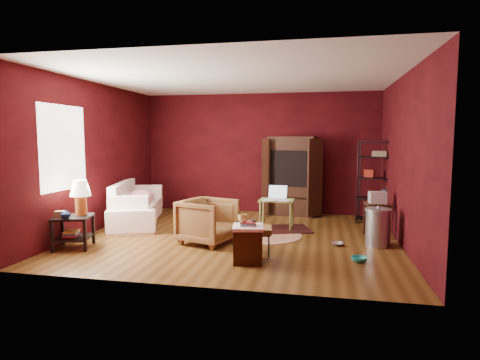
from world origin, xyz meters
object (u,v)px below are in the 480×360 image
object	(u,v)px
armchair	(208,219)
tv_armoire	(292,174)
hamper	(248,243)
wire_shelving	(379,179)
laptop_desk	(277,202)
side_table	(77,207)
sofa	(136,202)

from	to	relation	value
armchair	tv_armoire	distance (m)	3.10
hamper	wire_shelving	bearing A→B (deg)	54.87
armchair	laptop_desk	world-z (taller)	laptop_desk
armchair	laptop_desk	size ratio (longest dim) A/B	0.99
armchair	wire_shelving	xyz separation A→B (m)	(3.01, 2.19, 0.52)
side_table	hamper	bearing A→B (deg)	-4.65
sofa	armchair	bearing A→B (deg)	-143.97
wire_shelving	laptop_desk	bearing A→B (deg)	-143.22
side_table	wire_shelving	world-z (taller)	wire_shelving
hamper	tv_armoire	bearing A→B (deg)	84.69
tv_armoire	hamper	bearing A→B (deg)	-86.42
side_table	hamper	distance (m)	2.87
sofa	hamper	xyz separation A→B (m)	(2.75, -2.13, -0.17)
sofa	side_table	xyz separation A→B (m)	(-0.09, -1.90, 0.21)
hamper	laptop_desk	size ratio (longest dim) A/B	0.73
laptop_desk	tv_armoire	bearing A→B (deg)	84.26
armchair	wire_shelving	world-z (taller)	wire_shelving
sofa	laptop_desk	xyz separation A→B (m)	(2.92, 0.09, 0.07)
armchair	side_table	world-z (taller)	side_table
armchair	tv_armoire	size ratio (longest dim) A/B	0.46
hamper	wire_shelving	distance (m)	3.82
armchair	tv_armoire	xyz separation A→B (m)	(1.19, 2.81, 0.52)
sofa	tv_armoire	xyz separation A→B (m)	(3.10, 1.57, 0.49)
laptop_desk	wire_shelving	world-z (taller)	wire_shelving
sofa	side_table	world-z (taller)	side_table
laptop_desk	tv_armoire	size ratio (longest dim) A/B	0.46
laptop_desk	wire_shelving	size ratio (longest dim) A/B	0.49
side_table	wire_shelving	bearing A→B (deg)	29.63
hamper	sofa	bearing A→B (deg)	142.29
tv_armoire	wire_shelving	xyz separation A→B (m)	(1.82, -0.62, -0.00)
side_table	laptop_desk	size ratio (longest dim) A/B	1.31
sofa	armchair	world-z (taller)	sofa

